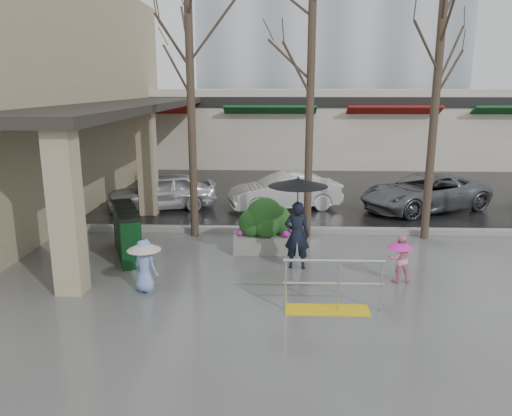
# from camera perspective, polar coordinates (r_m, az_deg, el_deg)

# --- Properties ---
(ground) EXTENTS (120.00, 120.00, 0.00)m
(ground) POSITION_cam_1_polar(r_m,az_deg,el_deg) (10.86, 0.57, -8.79)
(ground) COLOR #51514F
(ground) RESTS_ON ground
(street_asphalt) EXTENTS (120.00, 36.00, 0.01)m
(street_asphalt) POSITION_cam_1_polar(r_m,az_deg,el_deg) (32.30, 1.72, 6.35)
(street_asphalt) COLOR black
(street_asphalt) RESTS_ON ground
(curb) EXTENTS (120.00, 0.30, 0.15)m
(curb) POSITION_cam_1_polar(r_m,az_deg,el_deg) (14.62, 1.03, -2.50)
(curb) COLOR gray
(curb) RESTS_ON ground
(near_building) EXTENTS (6.00, 18.00, 8.00)m
(near_building) POSITION_cam_1_polar(r_m,az_deg,el_deg) (20.28, -25.61, 11.98)
(near_building) COLOR tan
(near_building) RESTS_ON ground
(canopy_slab) EXTENTS (2.80, 18.00, 0.25)m
(canopy_slab) POSITION_cam_1_polar(r_m,az_deg,el_deg) (18.74, -13.81, 11.72)
(canopy_slab) COLOR #2D2823
(canopy_slab) RESTS_ON pillar_front
(pillar_front) EXTENTS (0.55, 0.55, 3.50)m
(pillar_front) POSITION_cam_1_polar(r_m,az_deg,el_deg) (10.69, -20.89, -0.23)
(pillar_front) COLOR tan
(pillar_front) RESTS_ON ground
(pillar_back) EXTENTS (0.55, 0.55, 3.50)m
(pillar_back) POSITION_cam_1_polar(r_m,az_deg,el_deg) (16.74, -12.32, 5.15)
(pillar_back) COLOR tan
(pillar_back) RESTS_ON ground
(storefront_row) EXTENTS (34.00, 6.74, 4.00)m
(storefront_row) POSITION_cam_1_polar(r_m,az_deg,el_deg) (28.13, 5.80, 9.30)
(storefront_row) COLOR beige
(storefront_row) RESTS_ON ground
(handrail) EXTENTS (1.90, 0.50, 1.03)m
(handrail) POSITION_cam_1_polar(r_m,az_deg,el_deg) (9.67, 8.56, -9.48)
(handrail) COLOR yellow
(handrail) RESTS_ON ground
(tree_west) EXTENTS (3.20, 3.20, 6.80)m
(tree_west) POSITION_cam_1_polar(r_m,az_deg,el_deg) (13.85, -7.62, 17.44)
(tree_west) COLOR #382B21
(tree_west) RESTS_ON ground
(tree_midwest) EXTENTS (3.20, 3.20, 7.00)m
(tree_midwest) POSITION_cam_1_polar(r_m,az_deg,el_deg) (13.70, 6.37, 18.15)
(tree_midwest) COLOR #382B21
(tree_midwest) RESTS_ON ground
(tree_mideast) EXTENTS (3.20, 3.20, 6.50)m
(tree_mideast) POSITION_cam_1_polar(r_m,az_deg,el_deg) (14.29, 20.18, 15.74)
(tree_mideast) COLOR #382B21
(tree_mideast) RESTS_ON ground
(woman) EXTENTS (1.38, 1.38, 2.19)m
(woman) POSITION_cam_1_polar(r_m,az_deg,el_deg) (11.46, 4.76, -0.20)
(woman) COLOR black
(woman) RESTS_ON ground
(child_pink) EXTENTS (0.58, 0.58, 1.06)m
(child_pink) POSITION_cam_1_polar(r_m,az_deg,el_deg) (11.29, 16.10, -5.21)
(child_pink) COLOR pink
(child_pink) RESTS_ON ground
(child_blue) EXTENTS (0.70, 0.70, 1.13)m
(child_blue) POSITION_cam_1_polar(r_m,az_deg,el_deg) (10.57, -12.61, -5.81)
(child_blue) COLOR #7C9ADE
(child_blue) RESTS_ON ground
(planter) EXTENTS (1.66, 0.96, 1.41)m
(planter) POSITION_cam_1_polar(r_m,az_deg,el_deg) (12.83, 1.04, -2.04)
(planter) COLOR gray
(planter) RESTS_ON ground
(news_boxes) EXTENTS (1.31, 2.24, 1.24)m
(news_boxes) POSITION_cam_1_polar(r_m,az_deg,el_deg) (12.87, -14.55, -2.68)
(news_boxes) COLOR #0C3515
(news_boxes) RESTS_ON ground
(car_a) EXTENTS (3.97, 2.53, 1.26)m
(car_a) POSITION_cam_1_polar(r_m,az_deg,el_deg) (17.53, -10.72, 1.88)
(car_a) COLOR silver
(car_a) RESTS_ON ground
(car_b) EXTENTS (4.04, 2.28, 1.26)m
(car_b) POSITION_cam_1_polar(r_m,az_deg,el_deg) (17.27, 3.33, 1.92)
(car_b) COLOR white
(car_b) RESTS_ON ground
(car_c) EXTENTS (4.99, 3.85, 1.26)m
(car_c) POSITION_cam_1_polar(r_m,az_deg,el_deg) (18.02, 18.67, 1.71)
(car_c) COLOR slate
(car_c) RESTS_ON ground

